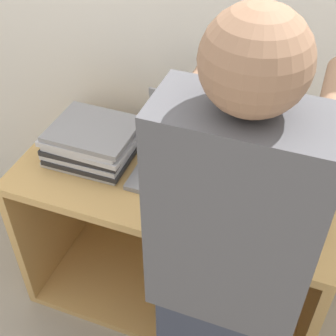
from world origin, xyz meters
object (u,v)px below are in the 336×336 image
(laptop_open, at_px, (181,158))
(person, at_px, (225,287))
(laptop_stack_left, at_px, (92,142))
(laptop_stack_right, at_px, (268,192))

(laptop_open, bearing_deg, person, -58.70)
(laptop_open, height_order, person, person)
(laptop_stack_left, height_order, person, person)
(laptop_open, relative_size, person, 0.19)
(laptop_stack_left, bearing_deg, laptop_stack_right, -0.39)
(laptop_open, xyz_separation_m, person, (0.31, -0.51, 0.02))
(person, bearing_deg, laptop_stack_right, 85.76)
(person, bearing_deg, laptop_open, 121.30)
(laptop_stack_right, height_order, person, person)
(laptop_open, height_order, laptop_stack_left, laptop_open)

